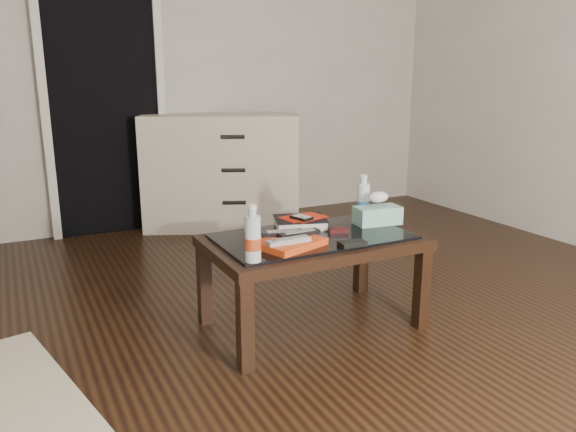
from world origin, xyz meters
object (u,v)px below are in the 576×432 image
Objects in this scene: coffee_table at (313,248)px; dresser at (222,171)px; tissue_box at (377,215)px; textbook at (300,222)px; water_bottle_right at (363,197)px; water_bottle_left at (253,233)px.

dresser is at bearing 82.42° from coffee_table.
tissue_box is at bearing 5.18° from coffee_table.
textbook is at bearing -73.70° from dresser.
tissue_box is (0.02, -0.11, -0.07)m from water_bottle_right.
water_bottle_right is 1.03× the size of tissue_box.
textbook is at bearing 84.01° from coffee_table.
dresser reaches higher than water_bottle_right.
water_bottle_left is at bearing -82.94° from dresser.
water_bottle_right reaches higher than coffee_table.
water_bottle_right is at bearing 20.68° from coffee_table.
dresser reaches higher than tissue_box.
dresser is 5.46× the size of water_bottle_left.
tissue_box reaches higher than coffee_table.
coffee_table is 4.35× the size of tissue_box.
water_bottle_left is at bearing -119.77° from textbook.
coffee_table is at bearing -77.95° from textbook.
dresser is 1.82m from water_bottle_right.
textbook is 0.40m from tissue_box.
water_bottle_left reaches higher than coffee_table.
water_bottle_left is (-0.42, -0.38, 0.10)m from textbook.
dresser is at bearing 100.31° from textbook.
coffee_table is 0.18m from textbook.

